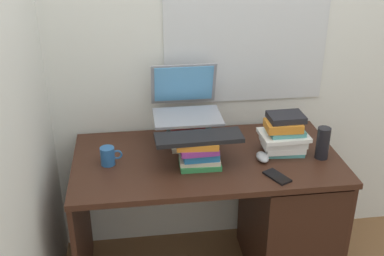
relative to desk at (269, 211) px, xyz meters
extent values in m
cube|color=silver|center=(-0.34, 0.42, 0.88)|extent=(6.00, 0.05, 2.60)
cube|color=silver|center=(-0.07, 0.39, 0.90)|extent=(0.90, 0.01, 0.80)
cube|color=silver|center=(-1.18, 0.03, 0.88)|extent=(0.05, 6.00, 2.60)
cube|color=#381E14|center=(-0.34, 0.03, 0.33)|extent=(1.35, 0.71, 0.03)
cube|color=#381E14|center=(-1.01, 0.03, -0.05)|extent=(0.02, 0.65, 0.73)
cube|color=#381E14|center=(0.32, 0.03, -0.05)|extent=(0.02, 0.65, 0.73)
cube|color=#321B12|center=(0.11, -0.01, -0.05)|extent=(0.41, 0.60, 0.70)
cube|color=beige|center=(-0.42, 0.17, 0.36)|extent=(0.19, 0.17, 0.03)
cube|color=white|center=(-0.42, 0.16, 0.39)|extent=(0.20, 0.15, 0.03)
cube|color=beige|center=(-0.43, 0.16, 0.42)|extent=(0.21, 0.14, 0.03)
cube|color=teal|center=(-0.42, 0.17, 0.45)|extent=(0.25, 0.18, 0.04)
cube|color=#B22D33|center=(-0.43, 0.16, 0.49)|extent=(0.19, 0.15, 0.04)
cube|color=#338C4C|center=(-0.39, -0.07, 0.36)|extent=(0.20, 0.12, 0.03)
cube|color=beige|center=(-0.39, -0.05, 0.39)|extent=(0.20, 0.14, 0.02)
cube|color=#2672B2|center=(-0.39, -0.06, 0.42)|extent=(0.17, 0.13, 0.04)
cube|color=#8C338C|center=(-0.40, -0.05, 0.45)|extent=(0.19, 0.17, 0.03)
cube|color=orange|center=(-0.41, -0.06, 0.48)|extent=(0.21, 0.17, 0.03)
cube|color=teal|center=(0.06, 0.03, 0.36)|extent=(0.20, 0.16, 0.02)
cube|color=white|center=(0.06, 0.02, 0.38)|extent=(0.20, 0.16, 0.03)
cube|color=white|center=(0.06, 0.03, 0.41)|extent=(0.22, 0.16, 0.04)
cube|color=white|center=(0.06, 0.03, 0.44)|extent=(0.24, 0.19, 0.02)
cube|color=teal|center=(0.07, 0.03, 0.47)|extent=(0.18, 0.14, 0.03)
cube|color=orange|center=(0.05, 0.02, 0.50)|extent=(0.18, 0.13, 0.04)
cube|color=black|center=(0.06, 0.04, 0.54)|extent=(0.18, 0.14, 0.03)
cube|color=gray|center=(-0.42, 0.16, 0.52)|extent=(0.35, 0.25, 0.01)
cube|color=gray|center=(-0.42, 0.32, 0.64)|extent=(0.35, 0.07, 0.24)
cube|color=#59A5E5|center=(-0.42, 0.31, 0.64)|extent=(0.31, 0.06, 0.21)
cube|color=black|center=(-0.40, -0.06, 0.51)|extent=(0.42, 0.15, 0.02)
ellipsoid|color=#A5A8AD|center=(-0.07, -0.04, 0.37)|extent=(0.06, 0.10, 0.04)
cylinder|color=#265999|center=(-0.84, 0.02, 0.39)|extent=(0.07, 0.07, 0.09)
torus|color=#265999|center=(-0.79, 0.02, 0.40)|extent=(0.05, 0.01, 0.05)
cylinder|color=black|center=(0.23, -0.06, 0.43)|extent=(0.07, 0.07, 0.17)
cube|color=black|center=(-0.05, -0.22, 0.35)|extent=(0.12, 0.15, 0.01)
camera|label=1|loc=(-0.70, -2.09, 1.53)|focal=44.85mm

